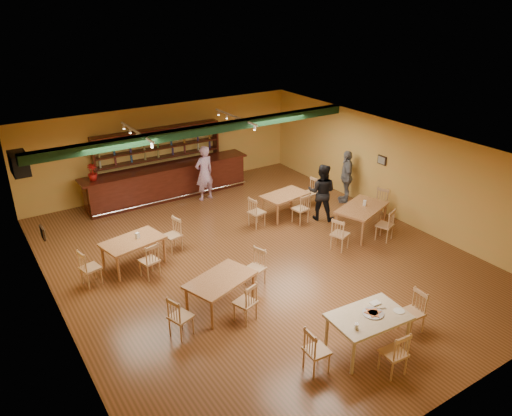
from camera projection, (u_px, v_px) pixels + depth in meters
floor at (257, 258)px, 13.19m from camera, size 12.00×12.00×0.00m
ceiling_beam at (204, 130)px, 14.15m from camera, size 10.00×0.30×0.25m
track_rail_left at (137, 132)px, 13.70m from camera, size 0.05×2.50×0.05m
track_rail_right at (235, 117)px, 15.28m from camera, size 0.05×2.50×0.05m
ac_unit at (20, 163)px, 13.07m from camera, size 0.34×0.70×0.48m
picture_left at (42, 233)px, 10.80m from camera, size 0.04×0.34×0.28m
picture_right at (382, 160)px, 15.32m from camera, size 0.04×0.34×0.28m
bar_counter at (168, 182)px, 16.76m from camera, size 5.82×0.85×1.13m
back_bar_hutch at (159, 161)px, 17.01m from camera, size 4.50×0.40×2.28m
poinsettia at (92, 172)px, 15.21m from camera, size 0.38×0.38×0.52m
dining_table_a at (134, 253)px, 12.65m from camera, size 1.67×1.20×0.76m
dining_table_b at (285, 205)px, 15.50m from camera, size 1.55×1.06×0.72m
dining_table_c at (221, 293)px, 10.98m from camera, size 1.74×1.36×0.77m
dining_table_d at (361, 220)px, 14.39m from camera, size 1.88×1.48×0.82m
near_table at (367, 332)px, 9.70m from camera, size 1.58×1.08×0.81m
pizza_tray at (373, 313)px, 9.58m from camera, size 0.50×0.50×0.01m
parmesan_shaker at (356, 326)px, 9.15m from camera, size 0.08×0.08×0.11m
napkin_stack at (375, 303)px, 9.88m from camera, size 0.21×0.16×0.03m
pizza_server at (377, 309)px, 9.70m from camera, size 0.33×0.20×0.00m
side_plate at (399, 311)px, 9.66m from camera, size 0.23×0.23×0.01m
patron_bar at (204, 173)px, 16.46m from camera, size 0.74×0.55×1.88m
patron_right_a at (322, 192)px, 15.06m from camera, size 1.08×1.10×1.78m
patron_right_b at (346, 176)px, 16.32m from camera, size 0.95×1.10×1.77m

